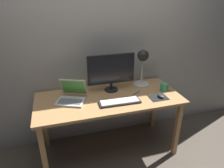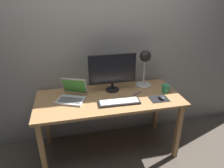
{
  "view_description": "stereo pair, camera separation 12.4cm",
  "coord_description": "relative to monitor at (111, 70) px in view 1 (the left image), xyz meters",
  "views": [
    {
      "loc": [
        -0.53,
        -1.93,
        1.82
      ],
      "look_at": [
        0.02,
        -0.05,
        0.92
      ],
      "focal_mm": 32.72,
      "sensor_mm": 36.0,
      "label": 1
    },
    {
      "loc": [
        -0.41,
        -1.96,
        1.82
      ],
      "look_at": [
        0.02,
        -0.05,
        0.92
      ],
      "focal_mm": 32.72,
      "sensor_mm": 36.0,
      "label": 2
    }
  ],
  "objects": [
    {
      "name": "pen",
      "position": [
        0.26,
        -0.15,
        -0.25
      ],
      "size": [
        0.12,
        0.08,
        0.01
      ],
      "primitive_type": "cylinder",
      "rotation": [
        0.0,
        1.57,
        0.53
      ],
      "color": "#2633A5",
      "rests_on": "desk"
    },
    {
      "name": "coffee_mug",
      "position": [
        0.59,
        -0.18,
        -0.2
      ],
      "size": [
        0.12,
        0.08,
        0.09
      ],
      "color": "#339966",
      "rests_on": "desk"
    },
    {
      "name": "back_wall",
      "position": [
        -0.07,
        0.24,
        0.31
      ],
      "size": [
        4.8,
        0.06,
        2.6
      ],
      "primitive_type": "cube",
      "color": "#A8A099",
      "rests_on": "ground"
    },
    {
      "name": "monitor",
      "position": [
        0.0,
        0.0,
        0.0
      ],
      "size": [
        0.55,
        0.16,
        0.44
      ],
      "color": "black",
      "rests_on": "desk"
    },
    {
      "name": "laptop",
      "position": [
        -0.47,
        -0.1,
        -0.19
      ],
      "size": [
        0.37,
        0.37,
        0.22
      ],
      "color": "silver",
      "rests_on": "desk"
    },
    {
      "name": "mouse",
      "position": [
        0.48,
        -0.33,
        -0.23
      ],
      "size": [
        0.06,
        0.1,
        0.03
      ],
      "primitive_type": "ellipsoid",
      "color": "#38383A",
      "rests_on": "mousepad"
    },
    {
      "name": "desk_lamp",
      "position": [
        0.41,
        0.04,
        0.06
      ],
      "size": [
        0.19,
        0.19,
        0.45
      ],
      "color": "beige",
      "rests_on": "desk"
    },
    {
      "name": "ground_plane",
      "position": [
        -0.07,
        -0.16,
        -0.99
      ],
      "size": [
        4.8,
        4.8,
        0.0
      ],
      "primitive_type": "plane",
      "color": "brown",
      "rests_on": "ground"
    },
    {
      "name": "keyboard_main",
      "position": [
        0.0,
        -0.31,
        -0.24
      ],
      "size": [
        0.44,
        0.15,
        0.03
      ],
      "color": "#28282B",
      "rests_on": "desk"
    },
    {
      "name": "mousepad",
      "position": [
        0.45,
        -0.32,
        -0.25
      ],
      "size": [
        0.2,
        0.16,
        0.0
      ],
      "primitive_type": "cube",
      "color": "black",
      "rests_on": "desk"
    },
    {
      "name": "desk",
      "position": [
        -0.07,
        -0.16,
        -0.33
      ],
      "size": [
        1.6,
        0.7,
        0.74
      ],
      "color": "tan",
      "rests_on": "ground"
    }
  ]
}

